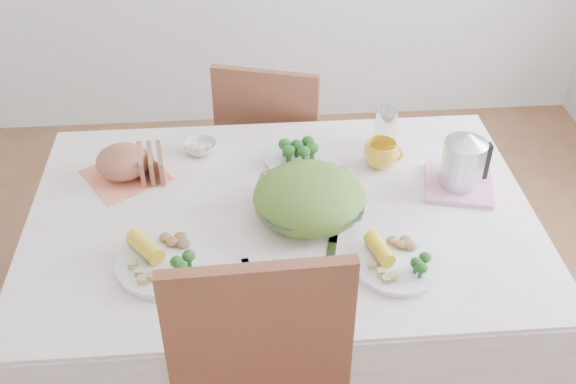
{
  "coord_description": "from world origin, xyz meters",
  "views": [
    {
      "loc": [
        -0.1,
        -1.55,
        2.03
      ],
      "look_at": [
        0.02,
        0.02,
        0.82
      ],
      "focal_mm": 42.0,
      "sensor_mm": 36.0,
      "label": 1
    }
  ],
  "objects": [
    {
      "name": "floor",
      "position": [
        0.0,
        0.0,
        0.0
      ],
      "size": [
        3.6,
        3.6,
        0.0
      ],
      "primitive_type": "plane",
      "color": "brown",
      "rests_on": "ground"
    },
    {
      "name": "dining_table",
      "position": [
        0.0,
        0.0,
        0.38
      ],
      "size": [
        1.4,
        0.9,
        0.75
      ],
      "primitive_type": "cube",
      "color": "brown",
      "rests_on": "floor"
    },
    {
      "name": "tablecloth",
      "position": [
        0.0,
        0.0,
        0.76
      ],
      "size": [
        1.5,
        1.0,
        0.01
      ],
      "primitive_type": "cube",
      "color": "white",
      "rests_on": "dining_table"
    },
    {
      "name": "chair_far",
      "position": [
        0.04,
        0.78,
        0.47
      ],
      "size": [
        0.52,
        0.52,
        0.92
      ],
      "primitive_type": "cube",
      "rotation": [
        0.0,
        0.0,
        2.85
      ],
      "color": "brown",
      "rests_on": "floor"
    },
    {
      "name": "salad_bowl",
      "position": [
        0.08,
        -0.02,
        0.8
      ],
      "size": [
        0.32,
        0.32,
        0.08
      ],
      "primitive_type": "imported",
      "rotation": [
        0.0,
        0.0,
        0.05
      ],
      "color": "white",
      "rests_on": "tablecloth"
    },
    {
      "name": "dinner_plate_left",
      "position": [
        -0.33,
        -0.21,
        0.77
      ],
      "size": [
        0.33,
        0.33,
        0.02
      ],
      "primitive_type": "cylinder",
      "rotation": [
        0.0,
        0.0,
        0.31
      ],
      "color": "white",
      "rests_on": "tablecloth"
    },
    {
      "name": "dinner_plate_right",
      "position": [
        0.29,
        -0.26,
        0.77
      ],
      "size": [
        0.26,
        0.26,
        0.02
      ],
      "primitive_type": "cylinder",
      "rotation": [
        0.0,
        0.0,
        -0.09
      ],
      "color": "white",
      "rests_on": "tablecloth"
    },
    {
      "name": "broccoli_plate",
      "position": [
        0.07,
        0.26,
        0.77
      ],
      "size": [
        0.28,
        0.28,
        0.02
      ],
      "primitive_type": "cylinder",
      "rotation": [
        0.0,
        0.0,
        -0.4
      ],
      "color": "beige",
      "rests_on": "tablecloth"
    },
    {
      "name": "napkin",
      "position": [
        -0.48,
        0.22,
        0.76
      ],
      "size": [
        0.31,
        0.31,
        0.0
      ],
      "primitive_type": "cube",
      "rotation": [
        0.0,
        0.0,
        0.58
      ],
      "color": "#FF7E5B",
      "rests_on": "tablecloth"
    },
    {
      "name": "bread_loaf",
      "position": [
        -0.48,
        0.22,
        0.82
      ],
      "size": [
        0.18,
        0.17,
        0.1
      ],
      "primitive_type": "ellipsoid",
      "rotation": [
        0.0,
        0.0,
        0.09
      ],
      "color": "#95553A",
      "rests_on": "napkin"
    },
    {
      "name": "fruit_bowl",
      "position": [
        -0.25,
        0.34,
        0.78
      ],
      "size": [
        0.14,
        0.14,
        0.03
      ],
      "primitive_type": "imported",
      "rotation": [
        0.0,
        0.0,
        -0.3
      ],
      "color": "white",
      "rests_on": "tablecloth"
    },
    {
      "name": "yellow_mug",
      "position": [
        0.34,
        0.22,
        0.8
      ],
      "size": [
        0.13,
        0.13,
        0.09
      ],
      "primitive_type": "imported",
      "rotation": [
        0.0,
        0.0,
        -0.2
      ],
      "color": "yellow",
      "rests_on": "tablecloth"
    },
    {
      "name": "glass_tumbler",
      "position": [
        0.37,
        0.33,
        0.83
      ],
      "size": [
        0.09,
        0.09,
        0.14
      ],
      "primitive_type": "cylinder",
      "rotation": [
        0.0,
        0.0,
        -0.21
      ],
      "color": "white",
      "rests_on": "tablecloth"
    },
    {
      "name": "pink_tray",
      "position": [
        0.56,
        0.08,
        0.77
      ],
      "size": [
        0.25,
        0.25,
        0.02
      ],
      "primitive_type": "cube",
      "rotation": [
        0.0,
        0.0,
        -0.24
      ],
      "color": "pink",
      "rests_on": "tablecloth"
    },
    {
      "name": "electric_kettle",
      "position": [
        0.56,
        0.08,
        0.88
      ],
      "size": [
        0.14,
        0.14,
        0.18
      ],
      "primitive_type": "cylinder",
      "rotation": [
        0.0,
        0.0,
        -0.11
      ],
      "color": "#B2B5BA",
      "rests_on": "pink_tray"
    },
    {
      "name": "fork_left",
      "position": [
        -0.1,
        -0.28,
        0.76
      ],
      "size": [
        0.04,
        0.17,
        0.0
      ],
      "primitive_type": "cube",
      "rotation": [
        0.0,
        0.0,
        0.14
      ],
      "color": "silver",
      "rests_on": "tablecloth"
    },
    {
      "name": "fork_right",
      "position": [
        0.12,
        -0.22,
        0.76
      ],
      "size": [
        0.07,
        0.21,
        0.0
      ],
      "primitive_type": "cube",
      "rotation": [
        0.0,
        0.0,
        -0.23
      ],
      "color": "silver",
      "rests_on": "tablecloth"
    }
  ]
}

